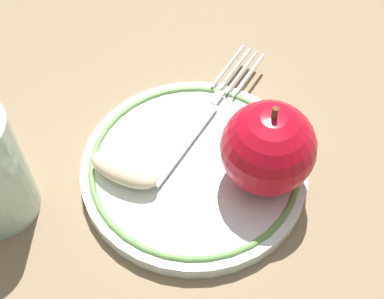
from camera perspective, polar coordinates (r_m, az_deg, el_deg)
name	(u,v)px	position (r m, az deg, el deg)	size (l,w,h in m)	color
ground_plane	(209,191)	(0.48, 1.80, -4.50)	(2.00, 2.00, 0.00)	#876F51
plate	(192,168)	(0.48, 0.00, -2.00)	(0.20, 0.20, 0.02)	white
apple_red_whole	(266,148)	(0.44, 7.87, 0.16)	(0.08, 0.08, 0.09)	red
apple_slice_front	(122,167)	(0.46, -7.47, -1.91)	(0.06, 0.03, 0.02)	beige
fork	(203,115)	(0.51, 1.15, 3.71)	(0.10, 0.18, 0.00)	silver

